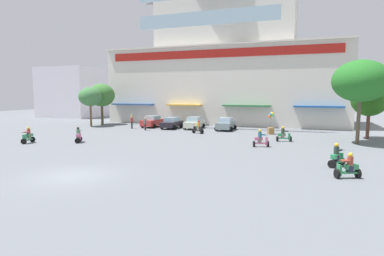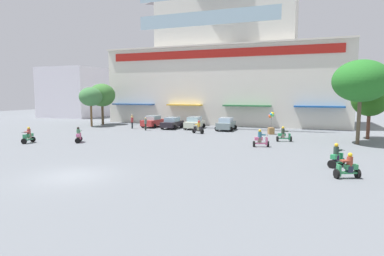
% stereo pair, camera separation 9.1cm
% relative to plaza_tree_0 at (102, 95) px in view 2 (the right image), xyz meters
% --- Properties ---
extents(ground_plane, '(128.00, 128.00, 0.00)m').
position_rel_plaza_tree_0_xyz_m(ground_plane, '(16.70, -13.07, -4.42)').
color(ground_plane, slate).
extents(colonial_building, '(36.21, 18.19, 22.62)m').
position_rel_plaza_tree_0_xyz_m(colonial_building, '(16.70, 10.55, 5.16)').
color(colonial_building, silver).
rests_on(colonial_building, ground).
extents(flank_building_left, '(10.94, 10.03, 9.77)m').
position_rel_plaza_tree_0_xyz_m(flank_building_left, '(-15.25, 12.09, 0.47)').
color(flank_building_left, silver).
rests_on(flank_building_left, ground).
extents(plaza_tree_0, '(3.94, 3.82, 6.16)m').
position_rel_plaza_tree_0_xyz_m(plaza_tree_0, '(0.00, 0.00, 0.00)').
color(plaza_tree_0, brown).
rests_on(plaza_tree_0, ground).
extents(plaza_tree_1, '(3.55, 3.90, 5.88)m').
position_rel_plaza_tree_0_xyz_m(plaza_tree_1, '(35.11, -3.60, -0.31)').
color(plaza_tree_1, brown).
rests_on(plaza_tree_1, ground).
extents(plaza_tree_2, '(3.27, 3.15, 5.57)m').
position_rel_plaza_tree_0_xyz_m(plaza_tree_2, '(0.22, -2.96, -0.21)').
color(plaza_tree_2, brown).
rests_on(plaza_tree_2, ground).
extents(plaza_tree_3, '(4.96, 5.29, 7.73)m').
position_rel_plaza_tree_0_xyz_m(plaza_tree_3, '(33.63, -7.76, 1.38)').
color(plaza_tree_3, brown).
rests_on(plaza_tree_3, ground).
extents(parked_car_0, '(2.49, 3.98, 1.61)m').
position_rel_plaza_tree_0_xyz_m(parked_car_0, '(8.95, -0.89, -3.62)').
color(parked_car_0, '#B53230').
rests_on(parked_car_0, ground).
extents(parked_car_1, '(2.39, 4.12, 1.51)m').
position_rel_plaza_tree_0_xyz_m(parked_car_1, '(12.16, -1.53, -3.66)').
color(parked_car_1, black).
rests_on(parked_car_1, ground).
extents(parked_car_2, '(2.58, 4.41, 1.59)m').
position_rel_plaza_tree_0_xyz_m(parked_car_2, '(15.08, -0.82, -3.63)').
color(parked_car_2, beige).
rests_on(parked_car_2, ground).
extents(parked_car_3, '(2.41, 3.98, 1.61)m').
position_rel_plaza_tree_0_xyz_m(parked_car_3, '(19.46, -1.08, -3.62)').
color(parked_car_3, gray).
rests_on(parked_car_3, ground).
extents(scooter_rider_0, '(0.83, 1.54, 1.53)m').
position_rel_plaza_tree_0_xyz_m(scooter_rider_0, '(4.37, -17.69, -3.77)').
color(scooter_rider_0, black).
rests_on(scooter_rider_0, ground).
extents(scooter_rider_1, '(1.46, 0.90, 1.56)m').
position_rel_plaza_tree_0_xyz_m(scooter_rider_1, '(25.40, -12.37, -3.77)').
color(scooter_rider_1, black).
rests_on(scooter_rider_1, ground).
extents(scooter_rider_2, '(1.51, 0.90, 1.50)m').
position_rel_plaza_tree_0_xyz_m(scooter_rider_2, '(27.08, -8.42, -3.81)').
color(scooter_rider_2, black).
rests_on(scooter_rider_2, ground).
extents(scooter_rider_4, '(1.15, 1.51, 1.55)m').
position_rel_plaza_tree_0_xyz_m(scooter_rider_4, '(31.01, -18.39, -3.78)').
color(scooter_rider_4, black).
rests_on(scooter_rider_4, ground).
extents(scooter_rider_5, '(1.48, 0.97, 1.53)m').
position_rel_plaza_tree_0_xyz_m(scooter_rider_5, '(17.18, -5.35, -3.79)').
color(scooter_rider_5, black).
rests_on(scooter_rider_5, ground).
extents(scooter_rider_6, '(1.20, 1.49, 1.51)m').
position_rel_plaza_tree_0_xyz_m(scooter_rider_6, '(8.60, -15.77, -3.78)').
color(scooter_rider_6, black).
rests_on(scooter_rider_6, ground).
extents(scooter_rider_7, '(1.43, 1.00, 1.44)m').
position_rel_plaza_tree_0_xyz_m(scooter_rider_7, '(31.36, -21.21, -3.83)').
color(scooter_rider_7, black).
rests_on(scooter_rider_7, ground).
extents(pedestrian_0, '(0.42, 0.42, 1.66)m').
position_rel_plaza_tree_0_xyz_m(pedestrian_0, '(9.86, -4.71, -3.47)').
color(pedestrian_0, '#1F2B21').
rests_on(pedestrian_0, ground).
extents(pedestrian_1, '(0.46, 0.46, 1.65)m').
position_rel_plaza_tree_0_xyz_m(pedestrian_1, '(7.17, -3.48, -3.48)').
color(pedestrian_1, '#1F2529').
rests_on(pedestrian_1, ground).
extents(pedestrian_2, '(0.38, 0.38, 1.58)m').
position_rel_plaza_tree_0_xyz_m(pedestrian_2, '(4.52, 0.98, -3.51)').
color(pedestrian_2, '#2A2F40').
rests_on(pedestrian_2, ground).
extents(balloon_vendor_cart, '(0.87, 1.05, 2.57)m').
position_rel_plaza_tree_0_xyz_m(balloon_vendor_cart, '(25.29, -3.05, -3.30)').
color(balloon_vendor_cart, olive).
rests_on(balloon_vendor_cart, ground).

